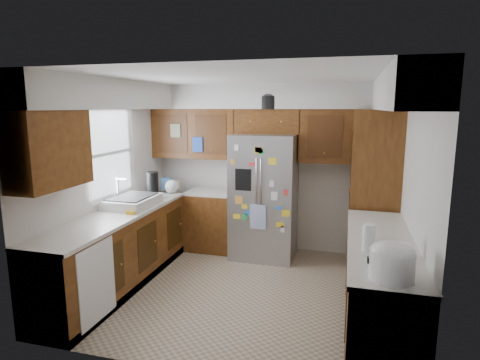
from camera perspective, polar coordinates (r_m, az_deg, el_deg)
name	(u,v)px	position (r m, az deg, el deg)	size (l,w,h in m)	color
floor	(243,290)	(5.02, 0.43, -15.38)	(3.60, 3.60, 0.00)	tan
room_shell	(242,137)	(4.91, 0.35, 6.19)	(3.64, 3.24, 2.52)	beige
left_counter_run	(141,245)	(5.36, -13.87, -9.02)	(1.36, 3.20, 0.92)	#45220D
right_counter_run	(379,289)	(4.29, 19.10, -14.45)	(0.63, 2.25, 0.92)	#45220D
pantry	(373,191)	(5.64, 18.46, -1.47)	(0.60, 0.90, 2.15)	#45220D
fridge	(264,196)	(5.84, 3.46, -2.32)	(0.90, 0.79, 1.80)	gray
bridge_cabinet	(268,121)	(5.92, 4.03, 8.35)	(0.96, 0.34, 0.35)	#45220D
fridge_top_items	(265,100)	(5.86, 3.53, 11.35)	(0.48, 0.35, 0.29)	#1C37AF
sink_assembly	(132,201)	(5.33, -15.07, -2.93)	(0.52, 0.74, 0.37)	silver
left_counter_clutter	(161,186)	(5.90, -11.17, -0.88)	(0.38, 0.85, 0.38)	black
rice_cooker	(392,260)	(3.21, 20.82, -10.53)	(0.34, 0.33, 0.29)	white
paper_towel	(369,238)	(3.75, 17.82, -7.83)	(0.11, 0.11, 0.24)	white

